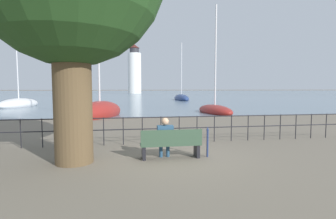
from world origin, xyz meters
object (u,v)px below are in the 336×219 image
at_px(sailboat_0, 215,110).
at_px(harbor_lighthouse, 135,71).
at_px(seated_person_left, 165,136).
at_px(sailboat_3, 100,111).
at_px(sailboat_2, 181,98).
at_px(sailboat_1, 19,104).
at_px(closed_umbrella, 208,140).
at_px(park_bench, 171,144).

height_order(sailboat_0, harbor_lighthouse, harbor_lighthouse).
xyz_separation_m(seated_person_left, sailboat_3, (-3.05, 12.35, -0.27)).
xyz_separation_m(sailboat_0, sailboat_2, (2.68, 25.90, 0.06)).
height_order(sailboat_1, sailboat_2, sailboat_1).
height_order(sailboat_1, harbor_lighthouse, harbor_lighthouse).
bearing_deg(closed_umbrella, sailboat_0, 69.62).
height_order(sailboat_2, harbor_lighthouse, harbor_lighthouse).
relative_size(park_bench, harbor_lighthouse, 0.08).
distance_m(sailboat_2, harbor_lighthouse, 73.26).
distance_m(seated_person_left, harbor_lighthouse, 112.65).
bearing_deg(sailboat_0, harbor_lighthouse, 85.96).
xyz_separation_m(park_bench, sailboat_1, (-13.67, 25.50, -0.10)).
bearing_deg(sailboat_3, park_bench, -50.83).
bearing_deg(sailboat_2, closed_umbrella, -99.84).
bearing_deg(sailboat_2, park_bench, -101.42).
distance_m(park_bench, sailboat_0, 15.40).
height_order(park_bench, harbor_lighthouse, harbor_lighthouse).
bearing_deg(sailboat_3, harbor_lighthouse, 110.96).
bearing_deg(sailboat_1, sailboat_2, 45.77).
xyz_separation_m(sailboat_1, sailboat_3, (10.45, -13.07, 0.08)).
bearing_deg(sailboat_0, seated_person_left, -120.98).
bearing_deg(sailboat_0, sailboat_3, -176.43).
relative_size(park_bench, sailboat_2, 0.17).
bearing_deg(seated_person_left, closed_umbrella, -3.24).
xyz_separation_m(park_bench, harbor_lighthouse, (3.17, 112.27, 9.80)).
bearing_deg(harbor_lighthouse, closed_umbrella, -91.03).
relative_size(park_bench, sailboat_0, 0.19).
relative_size(sailboat_0, sailboat_3, 0.75).
xyz_separation_m(seated_person_left, sailboat_1, (-13.50, 25.42, -0.35)).
bearing_deg(harbor_lighthouse, sailboat_2, -85.36).
bearing_deg(sailboat_0, park_bench, -120.29).
xyz_separation_m(seated_person_left, sailboat_0, (6.53, 13.95, -0.41)).
distance_m(sailboat_1, harbor_lighthouse, 88.94).
distance_m(sailboat_0, sailboat_1, 23.08).
distance_m(park_bench, sailboat_2, 40.93).
bearing_deg(closed_umbrella, seated_person_left, 176.76).
relative_size(sailboat_1, sailboat_2, 1.05).
height_order(sailboat_3, harbor_lighthouse, harbor_lighthouse).
bearing_deg(closed_umbrella, harbor_lighthouse, 88.97).
xyz_separation_m(closed_umbrella, sailboat_0, (5.21, 14.02, -0.25)).
bearing_deg(sailboat_1, park_bench, -48.45).
xyz_separation_m(sailboat_1, sailboat_2, (22.71, 14.42, 0.01)).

